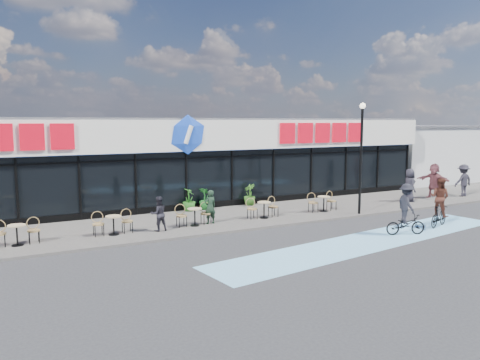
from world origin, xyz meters
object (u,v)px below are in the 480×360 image
object	(u,v)px
potted_plant_mid	(249,195)
pedestrian_b	(409,185)
lamp_post	(361,149)
patron_right	(159,214)
cyclist_a	(439,205)
potted_plant_left	(189,200)
pedestrian_c	(463,180)
cyclist_b	(406,213)
potted_plant_right	(205,199)
pedestrian_a	(434,181)
patron_left	(210,207)

from	to	relation	value
potted_plant_mid	pedestrian_b	distance (m)	8.77
potted_plant_mid	lamp_post	bearing A→B (deg)	-51.35
patron_right	cyclist_a	bearing A→B (deg)	153.56
potted_plant_left	cyclist_a	size ratio (longest dim) A/B	0.53
pedestrian_c	cyclist_b	world-z (taller)	cyclist_b
potted_plant_right	pedestrian_a	xyz separation A→B (m)	(12.91, -2.80, 0.44)
pedestrian_b	pedestrian_c	bearing A→B (deg)	-74.84
lamp_post	patron_right	xyz separation A→B (m)	(-9.49, 1.02, -2.38)
potted_plant_right	patron_right	world-z (taller)	patron_right
patron_left	pedestrian_a	distance (m)	14.03
potted_plant_left	potted_plant_right	xyz separation A→B (m)	(0.85, -0.02, -0.02)
pedestrian_a	lamp_post	bearing A→B (deg)	-96.16
potted_plant_left	pedestrian_b	bearing A→B (deg)	-14.83
potted_plant_right	cyclist_b	xyz separation A→B (m)	(5.04, -8.07, 0.24)
cyclist_b	pedestrian_b	bearing A→B (deg)	41.50
patron_right	cyclist_b	xyz separation A→B (m)	(8.51, -4.73, 0.09)
lamp_post	pedestrian_b	world-z (taller)	lamp_post
lamp_post	cyclist_b	size ratio (longest dim) A/B	2.55
patron_left	cyclist_b	size ratio (longest dim) A/B	0.71
lamp_post	potted_plant_right	size ratio (longest dim) A/B	4.78
patron_left	patron_right	distance (m)	2.38
cyclist_b	potted_plant_left	bearing A→B (deg)	126.04
pedestrian_a	pedestrian_c	xyz separation A→B (m)	(1.97, -0.41, -0.05)
potted_plant_mid	patron_right	xyz separation A→B (m)	(-5.98, -3.36, 0.14)
potted_plant_right	cyclist_a	xyz separation A→B (m)	(7.37, -7.72, 0.28)
pedestrian_c	patron_right	bearing A→B (deg)	2.95
potted_plant_left	patron_right	size ratio (longest dim) A/B	0.80
lamp_post	patron_left	distance (m)	7.62
pedestrian_a	pedestrian_b	xyz separation A→B (m)	(-2.19, -0.24, -0.09)
patron_right	pedestrian_b	size ratio (longest dim) A/B	0.78
lamp_post	potted_plant_left	distance (m)	8.52
patron_left	cyclist_a	size ratio (longest dim) A/B	0.69
patron_right	pedestrian_c	bearing A→B (deg)	175.97
patron_left	pedestrian_c	distance (m)	15.99
potted_plant_left	cyclist_a	distance (m)	11.29
potted_plant_right	patron_left	xyz separation A→B (m)	(-1.11, -3.07, 0.18)
potted_plant_mid	cyclist_a	size ratio (longest dim) A/B	0.53
potted_plant_right	cyclist_b	size ratio (longest dim) A/B	0.53
pedestrian_b	potted_plant_mid	bearing A→B (deg)	87.01
cyclist_a	cyclist_b	distance (m)	2.36
potted_plant_mid	patron_left	bearing A→B (deg)	-139.46
potted_plant_left	cyclist_a	xyz separation A→B (m)	(8.22, -7.74, 0.27)
patron_left	pedestrian_c	world-z (taller)	pedestrian_c
patron_right	pedestrian_a	world-z (taller)	pedestrian_a
pedestrian_c	cyclist_a	bearing A→B (deg)	33.53
potted_plant_left	cyclist_b	world-z (taller)	cyclist_b
patron_left	lamp_post	bearing A→B (deg)	163.52
potted_plant_mid	patron_left	world-z (taller)	patron_left
potted_plant_left	pedestrian_a	bearing A→B (deg)	-11.59
patron_right	cyclist_b	world-z (taller)	cyclist_b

